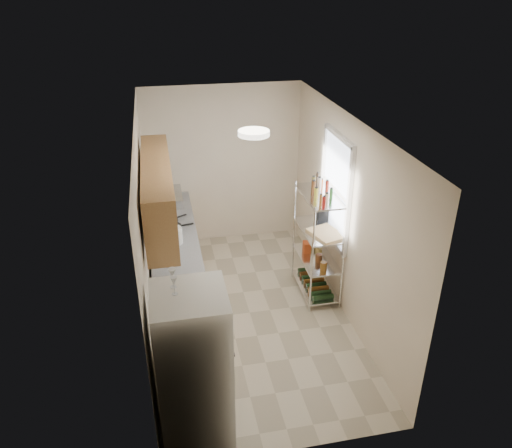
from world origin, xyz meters
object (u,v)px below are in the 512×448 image
at_px(refrigerator, 194,367).
at_px(espresso_machine, 322,209).
at_px(rice_cooker, 172,236).
at_px(frying_pan_large, 172,227).
at_px(cutting_board, 327,234).

bearing_deg(refrigerator, espresso_machine, 49.84).
distance_m(refrigerator, rice_cooker, 2.28).
xyz_separation_m(frying_pan_large, cutting_board, (1.98, -0.80, 0.10)).
bearing_deg(frying_pan_large, espresso_machine, -18.71).
bearing_deg(espresso_machine, frying_pan_large, -179.58).
bearing_deg(espresso_machine, refrigerator, -121.81).
height_order(frying_pan_large, cutting_board, cutting_board).
distance_m(refrigerator, cutting_board, 2.71).
distance_m(refrigerator, frying_pan_large, 2.69).
relative_size(refrigerator, rice_cooker, 6.15).
xyz_separation_m(cutting_board, espresso_machine, (0.10, 0.51, 0.12)).
relative_size(rice_cooker, espresso_machine, 0.98).
xyz_separation_m(refrigerator, espresso_machine, (2.02, 2.40, 0.33)).
height_order(frying_pan_large, espresso_machine, espresso_machine).
bearing_deg(espresso_machine, cutting_board, -92.38).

